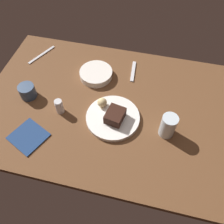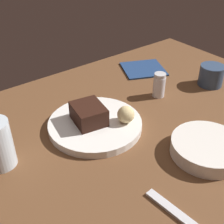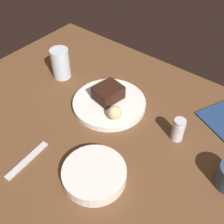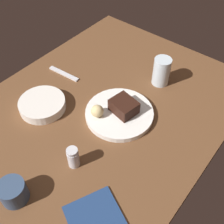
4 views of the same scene
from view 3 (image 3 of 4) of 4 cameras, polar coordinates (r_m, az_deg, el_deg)
The scene contains 8 objects.
dining_table at distance 89.77cm, azimuth -0.30°, elevation -3.51°, with size 120.00×84.00×3.00cm, color brown.
dessert_plate at distance 94.74cm, azimuth -0.57°, elevation 1.81°, with size 24.96×24.96×2.03cm, color white.
chocolate_cake_slice at distance 93.65cm, azimuth -0.81°, elevation 4.00°, with size 9.03×7.60×4.82cm, color black.
bread_roll at distance 86.94cm, azimuth 0.32°, elevation 0.01°, with size 4.57×4.57×4.57cm, color #DBC184.
salt_shaker at distance 84.77cm, azimuth 13.51°, elevation -3.56°, with size 3.75×3.75×7.72cm.
water_glass at distance 106.81cm, azimuth -10.54°, elevation 9.84°, with size 6.87×6.87×11.58cm, color silver.
side_bowl at distance 75.59cm, azimuth -3.67°, elevation -12.68°, with size 17.32×17.32×3.55cm, color white.
dessert_spoon at distance 83.34cm, azimuth -17.12°, elevation -9.47°, with size 15.00×1.80×0.70cm, color silver.
Camera 3 is at (38.03, -46.67, 68.09)cm, focal length 44.28 mm.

